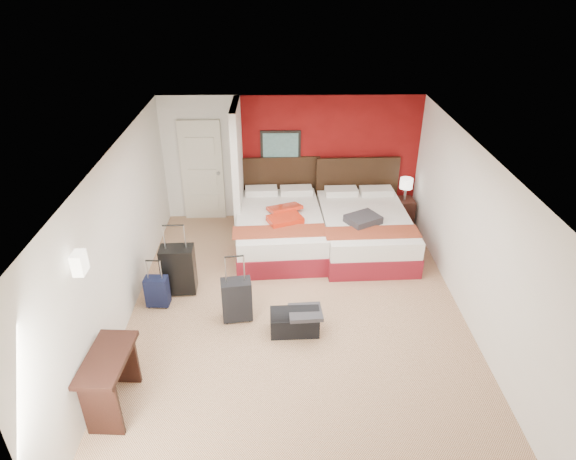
{
  "coord_description": "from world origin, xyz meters",
  "views": [
    {
      "loc": [
        -0.27,
        -6.01,
        4.77
      ],
      "look_at": [
        -0.11,
        0.8,
        1.0
      ],
      "focal_mm": 31.16,
      "sensor_mm": 36.0,
      "label": 1
    }
  ],
  "objects_px": {
    "suitcase_charcoal": "(237,301)",
    "bed_left": "(279,230)",
    "bed_right": "(364,231)",
    "duffel_bag": "(295,322)",
    "suitcase_black": "(179,271)",
    "desk": "(112,382)",
    "table_lamp": "(406,189)",
    "nightstand": "(403,212)",
    "red_suitcase_open": "(285,214)",
    "suitcase_navy": "(157,293)"
  },
  "relations": [
    {
      "from": "suitcase_charcoal",
      "to": "bed_left",
      "type": "bearing_deg",
      "value": 65.17
    },
    {
      "from": "bed_right",
      "to": "duffel_bag",
      "type": "bearing_deg",
      "value": -121.87
    },
    {
      "from": "suitcase_black",
      "to": "desk",
      "type": "xyz_separation_m",
      "value": [
        -0.39,
        -2.33,
        -0.0
      ]
    },
    {
      "from": "suitcase_charcoal",
      "to": "table_lamp",
      "type": "bearing_deg",
      "value": 35.34
    },
    {
      "from": "bed_right",
      "to": "nightstand",
      "type": "bearing_deg",
      "value": 42.5
    },
    {
      "from": "suitcase_black",
      "to": "bed_left",
      "type": "bearing_deg",
      "value": 39.24
    },
    {
      "from": "suitcase_charcoal",
      "to": "red_suitcase_open",
      "type": "bearing_deg",
      "value": 61.85
    },
    {
      "from": "bed_right",
      "to": "suitcase_black",
      "type": "bearing_deg",
      "value": -158.97
    },
    {
      "from": "suitcase_navy",
      "to": "suitcase_black",
      "type": "bearing_deg",
      "value": 55.94
    },
    {
      "from": "table_lamp",
      "to": "suitcase_navy",
      "type": "distance_m",
      "value": 5.09
    },
    {
      "from": "red_suitcase_open",
      "to": "suitcase_charcoal",
      "type": "distance_m",
      "value": 2.18
    },
    {
      "from": "duffel_bag",
      "to": "suitcase_charcoal",
      "type": "bearing_deg",
      "value": 157.82
    },
    {
      "from": "bed_right",
      "to": "duffel_bag",
      "type": "distance_m",
      "value": 2.72
    },
    {
      "from": "red_suitcase_open",
      "to": "suitcase_navy",
      "type": "xyz_separation_m",
      "value": [
        -1.98,
        -1.67,
        -0.48
      ]
    },
    {
      "from": "red_suitcase_open",
      "to": "suitcase_charcoal",
      "type": "height_order",
      "value": "red_suitcase_open"
    },
    {
      "from": "suitcase_black",
      "to": "duffel_bag",
      "type": "bearing_deg",
      "value": -31.68
    },
    {
      "from": "nightstand",
      "to": "duffel_bag",
      "type": "bearing_deg",
      "value": -128.7
    },
    {
      "from": "duffel_bag",
      "to": "desk",
      "type": "relative_size",
      "value": 0.74
    },
    {
      "from": "table_lamp",
      "to": "nightstand",
      "type": "bearing_deg",
      "value": 0.0
    },
    {
      "from": "bed_left",
      "to": "suitcase_charcoal",
      "type": "relative_size",
      "value": 3.45
    },
    {
      "from": "bed_left",
      "to": "duffel_bag",
      "type": "xyz_separation_m",
      "value": [
        0.2,
        -2.43,
        -0.16
      ]
    },
    {
      "from": "bed_left",
      "to": "red_suitcase_open",
      "type": "height_order",
      "value": "red_suitcase_open"
    },
    {
      "from": "bed_right",
      "to": "desk",
      "type": "xyz_separation_m",
      "value": [
        -3.55,
        -3.66,
        0.05
      ]
    },
    {
      "from": "bed_left",
      "to": "table_lamp",
      "type": "bearing_deg",
      "value": 15.34
    },
    {
      "from": "nightstand",
      "to": "duffel_bag",
      "type": "relative_size",
      "value": 0.78
    },
    {
      "from": "bed_left",
      "to": "nightstand",
      "type": "relative_size",
      "value": 4.12
    },
    {
      "from": "bed_left",
      "to": "nightstand",
      "type": "xyz_separation_m",
      "value": [
        2.47,
        0.82,
        -0.06
      ]
    },
    {
      "from": "red_suitcase_open",
      "to": "table_lamp",
      "type": "relative_size",
      "value": 1.81
    },
    {
      "from": "table_lamp",
      "to": "bed_left",
      "type": "bearing_deg",
      "value": -161.61
    },
    {
      "from": "table_lamp",
      "to": "suitcase_black",
      "type": "distance_m",
      "value": 4.65
    },
    {
      "from": "red_suitcase_open",
      "to": "nightstand",
      "type": "relative_size",
      "value": 1.49
    },
    {
      "from": "bed_right",
      "to": "bed_left",
      "type": "bearing_deg",
      "value": 175.49
    },
    {
      "from": "bed_left",
      "to": "desk",
      "type": "xyz_separation_m",
      "value": [
        -1.99,
        -3.73,
        0.06
      ]
    },
    {
      "from": "bed_left",
      "to": "red_suitcase_open",
      "type": "relative_size",
      "value": 2.76
    },
    {
      "from": "table_lamp",
      "to": "suitcase_navy",
      "type": "relative_size",
      "value": 0.93
    },
    {
      "from": "suitcase_charcoal",
      "to": "suitcase_navy",
      "type": "xyz_separation_m",
      "value": [
        -1.24,
        0.35,
        -0.08
      ]
    },
    {
      "from": "bed_left",
      "to": "suitcase_charcoal",
      "type": "bearing_deg",
      "value": -109.86
    },
    {
      "from": "nightstand",
      "to": "suitcase_black",
      "type": "relative_size",
      "value": 0.69
    },
    {
      "from": "red_suitcase_open",
      "to": "suitcase_navy",
      "type": "height_order",
      "value": "red_suitcase_open"
    },
    {
      "from": "desk",
      "to": "bed_left",
      "type": "bearing_deg",
      "value": 65.61
    },
    {
      "from": "suitcase_black",
      "to": "suitcase_charcoal",
      "type": "bearing_deg",
      "value": -38.55
    },
    {
      "from": "bed_right",
      "to": "suitcase_charcoal",
      "type": "relative_size",
      "value": 3.47
    },
    {
      "from": "duffel_bag",
      "to": "desk",
      "type": "distance_m",
      "value": 2.55
    },
    {
      "from": "suitcase_black",
      "to": "suitcase_navy",
      "type": "height_order",
      "value": "suitcase_black"
    },
    {
      "from": "bed_right",
      "to": "table_lamp",
      "type": "xyz_separation_m",
      "value": [
        0.91,
        0.89,
        0.43
      ]
    },
    {
      "from": "desk",
      "to": "table_lamp",
      "type": "bearing_deg",
      "value": 49.27
    },
    {
      "from": "bed_left",
      "to": "duffel_bag",
      "type": "relative_size",
      "value": 3.22
    },
    {
      "from": "red_suitcase_open",
      "to": "suitcase_navy",
      "type": "relative_size",
      "value": 1.68
    },
    {
      "from": "nightstand",
      "to": "table_lamp",
      "type": "height_order",
      "value": "table_lamp"
    },
    {
      "from": "suitcase_black",
      "to": "suitcase_charcoal",
      "type": "relative_size",
      "value": 1.22
    }
  ]
}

